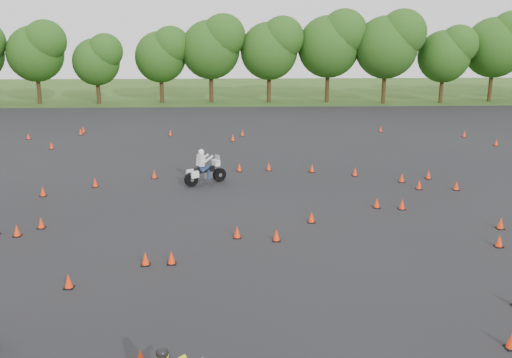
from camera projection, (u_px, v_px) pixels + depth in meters
The scene contains 5 objects.
ground at pixel (260, 235), 22.38m from camera, with size 140.00×140.00×0.00m, color #2D5119.
asphalt_pad at pixel (255, 192), 28.17m from camera, with size 62.00×62.00×0.00m, color black.
treeline at pixel (292, 62), 55.40m from camera, with size 86.57×32.44×10.99m.
traffic_cones at pixel (265, 191), 27.56m from camera, with size 36.66×33.10×0.45m.
rider_white at pixel (205, 166), 29.38m from camera, with size 2.40×0.74×1.85m, color silver, non-canonical shape.
Camera 1 is at (-0.92, -21.03, 7.91)m, focal length 40.00 mm.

